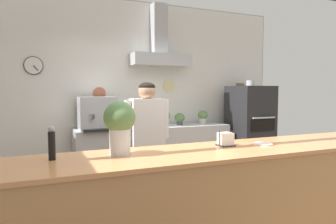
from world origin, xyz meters
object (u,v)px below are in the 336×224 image
potted_oregano (164,117)px  shop_worker (147,143)px  potted_basil (180,118)px  pizza_oven (250,130)px  potted_sage (203,116)px  espresso_machine (97,113)px  potted_thyme (131,119)px  napkin_holder (226,140)px  condiment_plate (263,144)px  pepper_grinder (52,143)px  basil_vase (119,125)px

potted_oregano → shop_worker: bearing=-120.6°
potted_basil → potted_oregano: bearing=-169.9°
pizza_oven → potted_sage: pizza_oven is taller
espresso_machine → potted_basil: (1.41, 0.06, -0.13)m
pizza_oven → potted_thyme: 2.15m
espresso_machine → napkin_holder: bearing=-75.0°
napkin_holder → condiment_plate: (0.33, -0.08, -0.05)m
pizza_oven → pepper_grinder: bearing=-146.7°
shop_worker → espresso_machine: (-0.38, 1.20, 0.29)m
shop_worker → espresso_machine: shop_worker is taller
pepper_grinder → napkin_holder: bearing=-0.2°
espresso_machine → condiment_plate: (0.99, -2.53, -0.12)m
basil_vase → pepper_grinder: size_ratio=1.71×
basil_vase → pepper_grinder: bearing=178.7°
pizza_oven → basil_vase: 3.72m
espresso_machine → potted_oregano: size_ratio=2.16×
potted_oregano → condiment_plate: size_ratio=1.59×
potted_basil → pepper_grinder: 3.29m
potted_basil → napkin_holder: (-0.75, -2.51, 0.05)m
potted_basil → basil_vase: (-1.67, -2.51, 0.22)m
shop_worker → potted_basil: size_ratio=7.86×
shop_worker → potted_oregano: bearing=-120.4°
basil_vase → potted_thyme: bearing=72.1°
espresso_machine → potted_sage: bearing=1.5°
pizza_oven → condiment_plate: 2.88m
potted_thyme → basil_vase: size_ratio=0.57×
potted_thyme → napkin_holder: 2.50m
espresso_machine → condiment_plate: 2.72m
pizza_oven → potted_oregano: size_ratio=6.44×
potted_oregano → condiment_plate: bearing=-92.4°
potted_thyme → potted_sage: size_ratio=0.94×
espresso_machine → basil_vase: 2.47m
potted_basil → potted_sage: potted_sage is taller
potted_basil → basil_vase: bearing=-123.6°
espresso_machine → basil_vase: size_ratio=1.43×
potted_oregano → potted_sage: 0.76m
potted_sage → pepper_grinder: 3.59m
espresso_machine → condiment_plate: espresso_machine is taller
potted_thyme → pizza_oven: bearing=-7.0°
pizza_oven → potted_basil: (-1.26, 0.27, 0.24)m
potted_sage → pepper_grinder: (-2.58, -2.49, 0.09)m
napkin_holder → basil_vase: 0.94m
shop_worker → potted_thyme: bearing=-97.2°
potted_basil → potted_sage: 0.45m
potted_basil → napkin_holder: size_ratio=1.53×
potted_thyme → basil_vase: basil_vase is taller
pizza_oven → basil_vase: bearing=-142.6°
condiment_plate → napkin_holder: bearing=165.7°
shop_worker → pepper_grinder: (-1.11, -1.24, 0.27)m
shop_worker → basil_vase: size_ratio=4.06×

